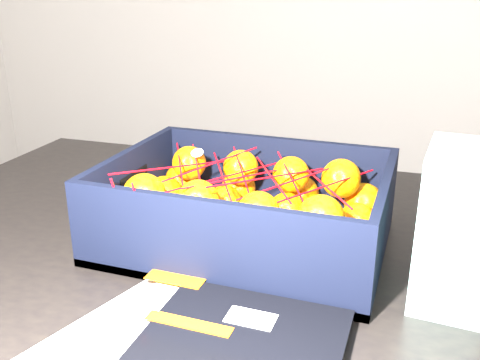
% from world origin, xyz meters
% --- Properties ---
extents(table, '(1.22, 0.84, 0.75)m').
position_xyz_m(table, '(0.27, 0.00, 0.65)').
color(table, black).
rests_on(table, ground).
extents(produce_crate, '(0.40, 0.30, 0.12)m').
position_xyz_m(produce_crate, '(0.28, 0.00, 0.79)').
color(produce_crate, olive).
rests_on(produce_crate, table).
extents(clementine_heap, '(0.38, 0.28, 0.11)m').
position_xyz_m(clementine_heap, '(0.28, 0.00, 0.81)').
color(clementine_heap, orange).
rests_on(clementine_heap, produce_crate).
extents(mesh_net, '(0.33, 0.27, 0.09)m').
position_xyz_m(mesh_net, '(0.27, -0.01, 0.85)').
color(mesh_net, red).
rests_on(mesh_net, clementine_heap).
extents(retail_carton, '(0.09, 0.13, 0.19)m').
position_xyz_m(retail_carton, '(0.57, -0.06, 0.85)').
color(retail_carton, white).
rests_on(retail_carton, table).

